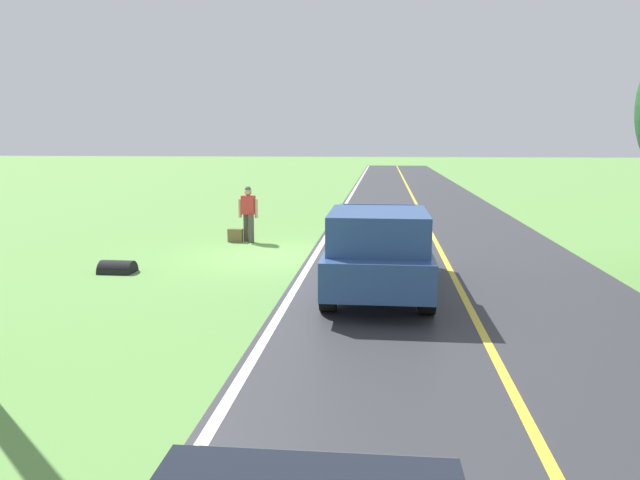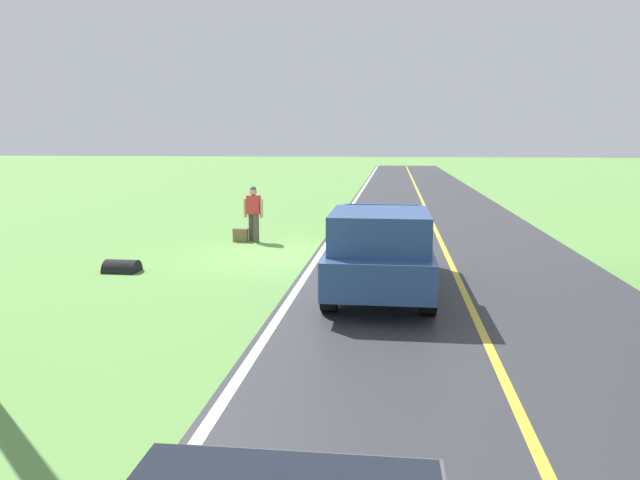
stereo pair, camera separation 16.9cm
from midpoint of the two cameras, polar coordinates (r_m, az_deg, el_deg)
ground_plane at (r=16.11m, az=-3.42°, el=-1.60°), size 200.00×200.00×0.00m
road_surface at (r=15.92m, az=12.79°, el=-1.95°), size 7.41×120.00×0.00m
lane_edge_line at (r=15.96m, az=0.10°, el=-1.67°), size 0.16×117.60×0.00m
lane_centre_line at (r=15.92m, az=12.79°, el=-1.94°), size 0.14×117.60×0.00m
hitchhiker_walking at (r=18.39m, az=-6.21°, el=2.86°), size 0.62×0.52×1.75m
suitcase_carried at (r=18.53m, az=-7.48°, el=0.47°), size 0.47×0.22×0.41m
pickup_truck_passing at (r=12.12m, az=6.29°, el=-0.73°), size 2.12×5.41×1.82m
drainage_culvert at (r=14.96m, az=-18.41°, el=-2.96°), size 0.80×0.60×0.60m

